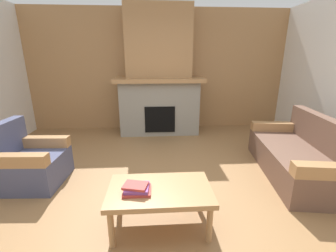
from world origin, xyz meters
name	(u,v)px	position (x,y,z in m)	size (l,w,h in m)	color
ground	(166,197)	(0.00, 0.00, 0.00)	(9.00, 9.00, 0.00)	olive
wall_back_wood_panel	(159,71)	(0.00, 3.00, 1.35)	(6.00, 0.12, 2.70)	#A87A4C
fireplace	(159,80)	(0.00, 2.62, 1.16)	(1.90, 0.82, 2.70)	gray
couch	(300,156)	(1.96, 0.46, 0.29)	(1.11, 1.91, 0.85)	brown
armchair	(29,163)	(-1.81, 0.47, 0.29)	(0.80, 0.80, 0.85)	#474C6B
coffee_table	(160,193)	(-0.09, -0.48, 0.38)	(1.00, 0.60, 0.43)	#A87A4C
book_stack_near_edge	(137,188)	(-0.30, -0.53, 0.47)	(0.27, 0.22, 0.08)	#B23833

